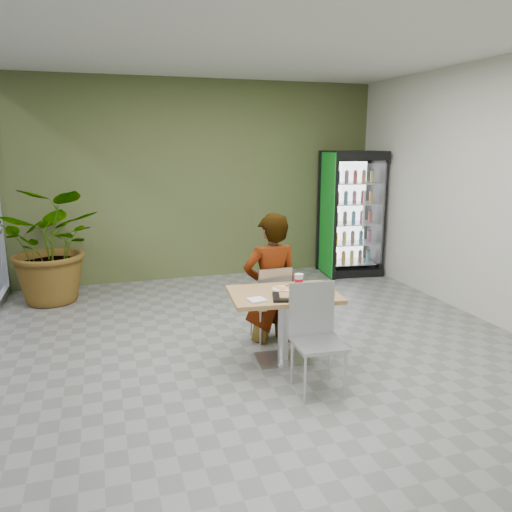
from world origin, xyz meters
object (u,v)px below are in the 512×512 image
Objects in this scene: soda_cup at (299,282)px; potted_plant at (53,245)px; chair_near at (315,328)px; cafeteria_tray at (294,297)px; seated_woman at (271,291)px; dining_table at (283,313)px; chair_far at (272,298)px; beverage_fridge at (352,213)px.

potted_plant is at bearing 131.88° from soda_cup.
potted_plant reaches higher than chair_near.
seated_woman is at bearing 86.05° from cafeteria_tray.
dining_table is 3.73m from potted_plant.
dining_table is 0.62m from seated_woman.
chair_near reaches higher than cafeteria_tray.
soda_cup is at bearing 99.15° from seated_woman.
seated_woman is at bearing -88.31° from chair_far.
soda_cup is 0.08× the size of beverage_fridge.
dining_table is 3.92m from beverage_fridge.
chair_near is at bearing 88.93° from chair_far.
dining_table is at bearing -50.83° from potted_plant.
chair_far is 3.36m from potted_plant.
potted_plant is at bearing -170.75° from beverage_fridge.
potted_plant is (-2.43, 2.31, 0.31)m from chair_far.
dining_table is at bearing -120.90° from beverage_fridge.
dining_table is 0.58m from chair_far.
chair_far is at bearing 101.15° from soda_cup.
seated_woman reaches higher than chair_near.
beverage_fridge is (2.30, 3.64, 0.47)m from chair_near.
seated_woman is 0.84m from cafeteria_tray.
chair_far is 3.43m from beverage_fridge.
potted_plant is at bearing 129.17° from dining_table.
chair_near is 0.55× the size of seated_woman.
soda_cup is (0.10, 0.63, 0.26)m from chair_near.
chair_far is 5.41× the size of soda_cup.
potted_plant reaches higher than chair_far.
chair_near is (0.09, -0.57, 0.03)m from dining_table.
chair_far is at bearing -43.51° from potted_plant.
beverage_fridge reaches higher than soda_cup.
soda_cup is 0.10× the size of potted_plant.
beverage_fridge is (2.20, 3.01, 0.21)m from soda_cup.
cafeteria_tray is at bearing -83.29° from dining_table.
dining_table is 7.01× the size of soda_cup.
seated_woman is 3.40m from beverage_fridge.
beverage_fridge is at bearing 53.82° from soda_cup.
seated_woman reaches higher than chair_far.
potted_plant reaches higher than dining_table.
chair_near is 0.68m from soda_cup.
seated_woman is at bearing 94.41° from chair_near.
chair_near is 0.42m from cafeteria_tray.
beverage_fridge is (2.30, 2.49, 0.53)m from chair_far.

